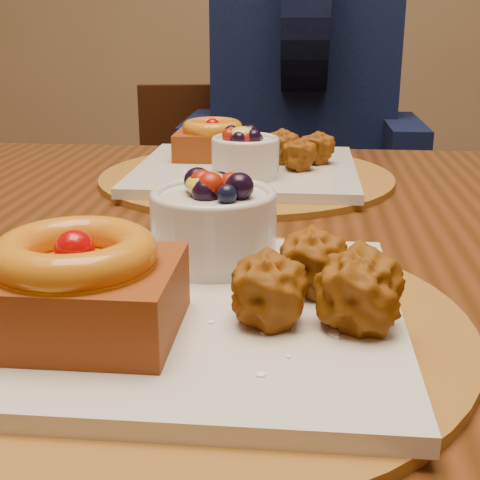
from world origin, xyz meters
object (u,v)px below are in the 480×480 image
place_setting_near (186,287)px  diner (304,75)px  dining_table (228,303)px  place_setting_far (245,165)px  chair_far (224,245)px

place_setting_near → diner: (0.07, 1.08, 0.05)m
dining_table → place_setting_near: (-0.00, -0.21, 0.11)m
dining_table → diner: diner is taller
place_setting_near → place_setting_far: place_setting_near is taller
dining_table → place_setting_far: (-0.00, 0.22, 0.10)m
dining_table → place_setting_near: place_setting_near is taller
place_setting_far → diner: diner is taller
dining_table → place_setting_far: 0.24m
place_setting_far → diner: (0.07, 0.65, 0.06)m
place_setting_near → diner: 1.09m
place_setting_far → place_setting_near: bearing=-90.2°
place_setting_far → chair_far: size_ratio=0.47×
place_setting_near → diner: size_ratio=0.48×
place_setting_near → diner: diner is taller
chair_far → place_setting_far: bearing=-89.5°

